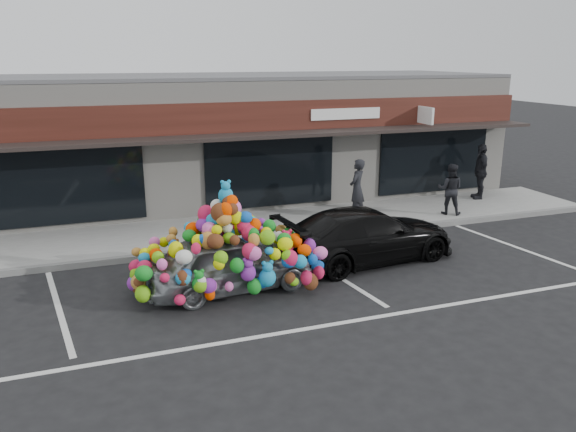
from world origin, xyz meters
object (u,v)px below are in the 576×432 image
object	(u,v)px
pedestrian_b	(450,189)
pedestrian_a	(357,188)
toy_car	(229,256)
pedestrian_c	(480,171)
black_sedan	(367,235)

from	to	relation	value
pedestrian_b	pedestrian_a	bearing A→B (deg)	22.74
toy_car	pedestrian_c	xyz separation A→B (m)	(10.01, 4.55, 0.32)
black_sedan	pedestrian_c	distance (m)	7.48
pedestrian_a	pedestrian_c	bearing A→B (deg)	145.97
toy_car	pedestrian_a	bearing A→B (deg)	-58.03
black_sedan	pedestrian_b	xyz separation A→B (m)	(4.18, 2.55, 0.28)
toy_car	pedestrian_c	size ratio (longest dim) A/B	2.17
pedestrian_b	pedestrian_c	xyz separation A→B (m)	(2.18, 1.37, 0.16)
toy_car	pedestrian_a	world-z (taller)	toy_car
toy_car	pedestrian_a	size ratio (longest dim) A/B	2.30
toy_car	pedestrian_b	xyz separation A→B (m)	(7.83, 3.18, 0.16)
pedestrian_a	black_sedan	bearing A→B (deg)	25.92
pedestrian_c	pedestrian_b	bearing A→B (deg)	-34.75
pedestrian_a	toy_car	bearing A→B (deg)	-4.14
pedestrian_b	pedestrian_c	distance (m)	2.58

